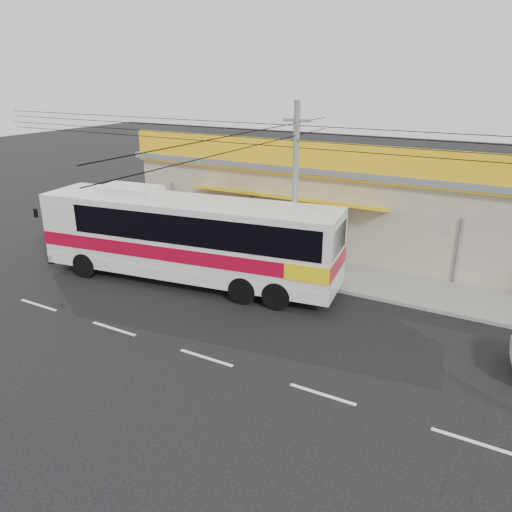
{
  "coord_description": "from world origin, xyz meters",
  "views": [
    {
      "loc": [
        8.16,
        -13.89,
        8.6
      ],
      "look_at": [
        -0.67,
        2.0,
        1.93
      ],
      "focal_mm": 35.0,
      "sensor_mm": 36.0,
      "label": 1
    }
  ],
  "objects_px": {
    "motorbike_dark": "(84,224)",
    "utility_pole": "(296,135)",
    "motorbike_red": "(166,229)",
    "coach_bus": "(192,235)"
  },
  "relations": [
    {
      "from": "motorbike_dark",
      "to": "utility_pole",
      "type": "xyz_separation_m",
      "value": [
        13.31,
        -0.64,
        5.7
      ]
    },
    {
      "from": "utility_pole",
      "to": "motorbike_red",
      "type": "bearing_deg",
      "value": 166.81
    },
    {
      "from": "coach_bus",
      "to": "motorbike_dark",
      "type": "relative_size",
      "value": 8.74
    },
    {
      "from": "coach_bus",
      "to": "motorbike_red",
      "type": "relative_size",
      "value": 7.47
    },
    {
      "from": "motorbike_red",
      "to": "utility_pole",
      "type": "xyz_separation_m",
      "value": [
        8.56,
        -2.0,
        5.69
      ]
    },
    {
      "from": "coach_bus",
      "to": "utility_pole",
      "type": "height_order",
      "value": "utility_pole"
    },
    {
      "from": "utility_pole",
      "to": "coach_bus",
      "type": "bearing_deg",
      "value": -152.4
    },
    {
      "from": "motorbike_red",
      "to": "utility_pole",
      "type": "relative_size",
      "value": 0.05
    },
    {
      "from": "motorbike_dark",
      "to": "utility_pole",
      "type": "height_order",
      "value": "utility_pole"
    },
    {
      "from": "coach_bus",
      "to": "utility_pole",
      "type": "distance_m",
      "value": 5.99
    }
  ]
}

